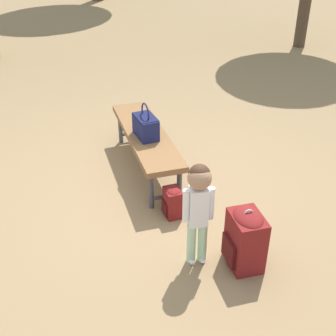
# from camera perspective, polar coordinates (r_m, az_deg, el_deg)

# --- Properties ---
(ground_plane) EXTENTS (40.00, 40.00, 0.00)m
(ground_plane) POSITION_cam_1_polar(r_m,az_deg,el_deg) (4.44, -1.37, -3.97)
(ground_plane) COLOR #8C704C
(ground_plane) RESTS_ON ground
(park_bench) EXTENTS (1.65, 0.70, 0.45)m
(park_bench) POSITION_cam_1_polar(r_m,az_deg,el_deg) (4.73, -2.81, 3.96)
(park_bench) COLOR brown
(park_bench) RESTS_ON ground
(handbag) EXTENTS (0.36, 0.27, 0.37)m
(handbag) POSITION_cam_1_polar(r_m,az_deg,el_deg) (4.56, -2.87, 5.44)
(handbag) COLOR #191E4C
(handbag) RESTS_ON park_bench
(child_standing) EXTENTS (0.18, 0.25, 0.91)m
(child_standing) POSITION_cam_1_polar(r_m,az_deg,el_deg) (3.39, 3.92, -4.11)
(child_standing) COLOR #B2D8B2
(child_standing) RESTS_ON ground
(backpack_large) EXTENTS (0.36, 0.32, 0.54)m
(backpack_large) POSITION_cam_1_polar(r_m,az_deg,el_deg) (3.60, 9.86, -8.73)
(backpack_large) COLOR maroon
(backpack_large) RESTS_ON ground
(backpack_small) EXTENTS (0.22, 0.20, 0.32)m
(backpack_small) POSITION_cam_1_polar(r_m,az_deg,el_deg) (4.13, 0.59, -4.20)
(backpack_small) COLOR maroon
(backpack_small) RESTS_ON ground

